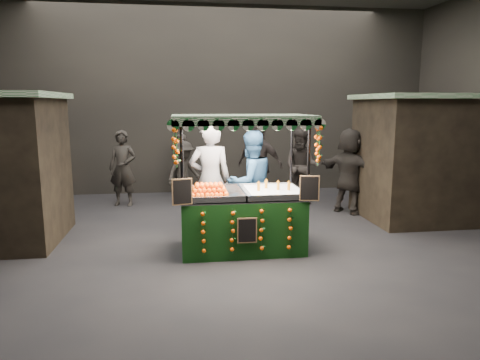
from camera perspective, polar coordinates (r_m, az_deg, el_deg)
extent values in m
plane|color=black|center=(7.40, -0.71, -9.04)|extent=(12.00, 12.00, 0.00)
cube|color=black|center=(11.97, -3.86, 10.36)|extent=(12.00, 0.10, 5.00)
cube|color=black|center=(2.14, 17.04, 12.06)|extent=(12.00, 0.10, 5.00)
cube|color=black|center=(10.03, 23.87, 2.47)|extent=(2.80, 2.00, 2.50)
cube|color=#11501D|center=(9.96, 24.40, 9.90)|extent=(3.00, 2.20, 0.10)
cube|color=black|center=(7.27, 0.22, -5.67)|extent=(1.98, 1.08, 0.90)
cube|color=silver|center=(7.16, 0.22, -2.06)|extent=(1.98, 1.08, 0.04)
cylinder|color=black|center=(6.55, -7.49, -1.83)|extent=(0.04, 0.04, 2.16)
cylinder|color=black|center=(6.84, 8.85, -1.36)|extent=(0.04, 0.04, 2.16)
cylinder|color=black|center=(7.56, -7.58, -0.26)|extent=(0.04, 0.04, 2.16)
cylinder|color=black|center=(7.81, 6.68, 0.09)|extent=(0.04, 0.04, 2.16)
cube|color=#11501D|center=(7.01, 0.23, 8.21)|extent=(2.20, 1.30, 0.07)
cube|color=white|center=(7.24, 4.45, -1.51)|extent=(0.88, 0.97, 0.07)
cube|color=black|center=(6.49, -7.57, -1.54)|extent=(0.30, 0.09, 0.40)
cube|color=black|center=(6.79, 9.06, -1.07)|extent=(0.30, 0.09, 0.40)
cube|color=black|center=(6.71, 0.93, -6.61)|extent=(0.31, 0.02, 0.40)
imported|color=slate|center=(7.96, -3.92, 0.00)|extent=(0.76, 0.51, 2.07)
imported|color=navy|center=(8.07, 1.39, -0.36)|extent=(1.15, 1.04, 1.93)
imported|color=black|center=(10.70, -15.07, 1.50)|extent=(0.74, 0.58, 1.80)
imported|color=#292421|center=(10.64, 8.09, 1.74)|extent=(1.11, 1.03, 1.82)
imported|color=#2E2725|center=(10.41, 2.62, 2.02)|extent=(1.21, 1.05, 1.95)
imported|color=black|center=(10.81, -7.35, 1.07)|extent=(1.11, 1.04, 1.51)
imported|color=#2A2522|center=(11.33, -26.55, 0.55)|extent=(0.88, 0.75, 1.53)
imported|color=#272420|center=(9.93, 14.11, 1.16)|extent=(1.43, 1.76, 1.88)
imported|color=#2D2824|center=(11.65, -7.78, 1.99)|extent=(0.62, 0.71, 1.63)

